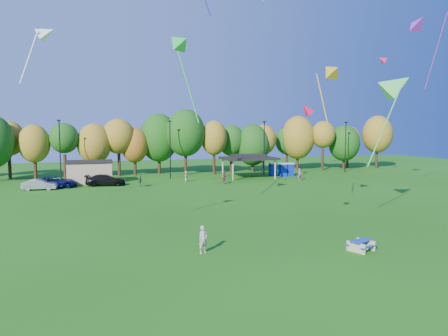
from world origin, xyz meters
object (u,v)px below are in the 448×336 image
object	(u,v)px
kite_flyer	(203,239)
car_b	(40,185)
porta_potties	(282,169)
car_c	(56,182)
car_d	(106,180)
picnic_table	(361,245)

from	to	relation	value
kite_flyer	car_b	distance (m)	34.37
porta_potties	car_c	world-z (taller)	porta_potties
car_c	car_d	world-z (taller)	car_d
porta_potties	kite_flyer	world-z (taller)	porta_potties
porta_potties	car_c	xyz separation A→B (m)	(-34.46, -3.09, -0.34)
picnic_table	car_d	world-z (taller)	car_d
picnic_table	car_c	distance (m)	41.51
kite_flyer	car_b	xyz separation A→B (m)	(-13.05, 31.80, -0.17)
kite_flyer	car_c	distance (m)	35.12
car_b	car_d	xyz separation A→B (m)	(8.08, 1.54, 0.08)
car_c	picnic_table	bearing A→B (deg)	-146.25
porta_potties	picnic_table	distance (m)	41.28
car_d	car_c	bearing A→B (deg)	99.19
picnic_table	car_d	distance (m)	38.79
porta_potties	car_d	xyz separation A→B (m)	(-28.19, -3.03, -0.33)
car_c	car_d	bearing A→B (deg)	-85.86
kite_flyer	car_c	world-z (taller)	kite_flyer
porta_potties	car_c	distance (m)	34.60
porta_potties	car_d	world-z (taller)	porta_potties
kite_flyer	car_b	world-z (taller)	kite_flyer
kite_flyer	car_b	bearing A→B (deg)	92.88
kite_flyer	porta_potties	bearing A→B (deg)	38.01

